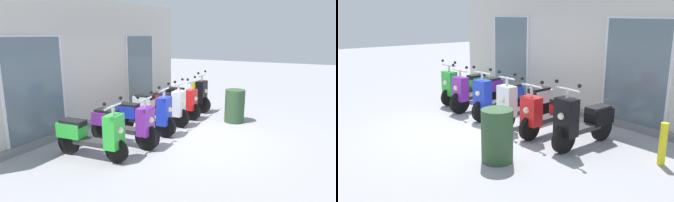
{
  "view_description": "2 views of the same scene",
  "coord_description": "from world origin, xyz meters",
  "views": [
    {
      "loc": [
        -6.05,
        -2.62,
        2.31
      ],
      "look_at": [
        0.23,
        0.72,
        0.71
      ],
      "focal_mm": 31.64,
      "sensor_mm": 36.0,
      "label": 1
    },
    {
      "loc": [
        5.79,
        -3.82,
        2.35
      ],
      "look_at": [
        0.11,
        0.8,
        0.51
      ],
      "focal_mm": 37.19,
      "sensor_mm": 36.0,
      "label": 2
    }
  ],
  "objects": [
    {
      "name": "scooter_purple",
      "position": [
        -1.25,
        0.97,
        0.48
      ],
      "size": [
        0.61,
        1.65,
        1.19
      ],
      "color": "black",
      "rests_on": "ground_plane"
    },
    {
      "name": "scooter_white",
      "position": [
        0.43,
        1.04,
        0.5
      ],
      "size": [
        0.54,
        1.64,
        1.23
      ],
      "color": "black",
      "rests_on": "ground_plane"
    },
    {
      "name": "ground_plane",
      "position": [
        0.0,
        0.0,
        0.0
      ],
      "size": [
        40.0,
        40.0,
        0.0
      ],
      "primitive_type": "plane",
      "color": "#939399"
    },
    {
      "name": "scooter_green",
      "position": [
        -2.07,
        1.1,
        0.49
      ],
      "size": [
        0.6,
        1.55,
        1.2
      ],
      "color": "black",
      "rests_on": "ground_plane"
    },
    {
      "name": "scooter_red",
      "position": [
        1.18,
        1.0,
        0.45
      ],
      "size": [
        0.59,
        1.54,
        1.19
      ],
      "color": "black",
      "rests_on": "ground_plane"
    },
    {
      "name": "scooter_black",
      "position": [
        2.04,
        1.0,
        0.48
      ],
      "size": [
        0.58,
        1.55,
        1.26
      ],
      "color": "black",
      "rests_on": "ground_plane"
    },
    {
      "name": "storefront_facade",
      "position": [
        0.0,
        2.84,
        1.55
      ],
      "size": [
        8.39,
        0.5,
        3.22
      ],
      "color": "beige",
      "rests_on": "ground_plane"
    },
    {
      "name": "scooter_blue",
      "position": [
        -0.42,
        0.97,
        0.47
      ],
      "size": [
        0.61,
        1.58,
        1.24
      ],
      "color": "black",
      "rests_on": "ground_plane"
    },
    {
      "name": "trash_bin",
      "position": [
        1.58,
        -0.58,
        0.44
      ],
      "size": [
        0.52,
        0.52,
        0.88
      ],
      "primitive_type": "cylinder",
      "color": "#2D4C2D",
      "rests_on": "ground_plane"
    },
    {
      "name": "curb_bollard",
      "position": [
        3.35,
        1.37,
        0.35
      ],
      "size": [
        0.12,
        0.12,
        0.7
      ],
      "primitive_type": "cylinder",
      "color": "yellow",
      "rests_on": "ground_plane"
    }
  ]
}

